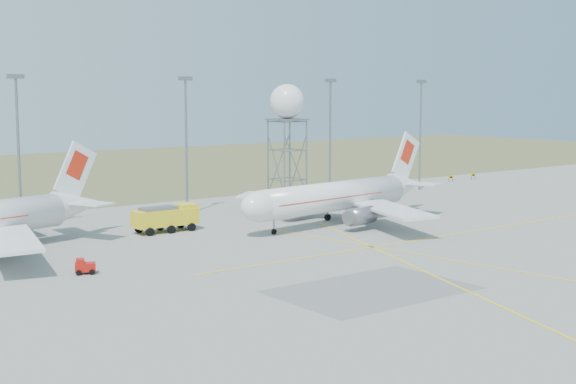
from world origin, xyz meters
TOP-DOWN VIEW (x-y plane):
  - grass_strip at (0.00, 140.00)m, footprint 400.00×120.00m
  - mast_a at (-35.00, 66.00)m, footprint 2.20×0.50m
  - mast_b at (-10.00, 66.00)m, footprint 2.20×0.50m
  - mast_c at (18.00, 66.00)m, footprint 2.20×0.50m
  - mast_d at (40.00, 66.00)m, footprint 2.20×0.50m
  - taxi_sign_near at (55.60, 72.00)m, footprint 1.60×0.17m
  - taxi_sign_far at (62.60, 72.00)m, footprint 1.60×0.17m
  - airliner_main at (1.82, 45.58)m, footprint 36.14×34.90m
  - radar_tower at (5.55, 61.67)m, footprint 5.38×5.38m
  - fire_truck at (-19.89, 54.20)m, footprint 8.69×3.53m
  - baggage_tug at (-38.50, 37.30)m, footprint 2.37×2.21m

SIDE VIEW (x-z plane):
  - grass_strip at x=0.00m, z-range 0.00..0.03m
  - baggage_tug at x=-38.50m, z-range -0.19..1.38m
  - taxi_sign_near at x=55.60m, z-range 0.29..1.49m
  - taxi_sign_far at x=62.60m, z-range 0.29..1.49m
  - fire_truck at x=-19.89m, z-range -0.07..3.40m
  - airliner_main at x=1.82m, z-range -2.38..9.92m
  - radar_tower at x=5.55m, z-range 1.19..20.67m
  - mast_a at x=-35.00m, z-range 1.82..22.32m
  - mast_b at x=-10.00m, z-range 1.82..22.32m
  - mast_c at x=18.00m, z-range 1.82..22.32m
  - mast_d at x=40.00m, z-range 1.82..22.32m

